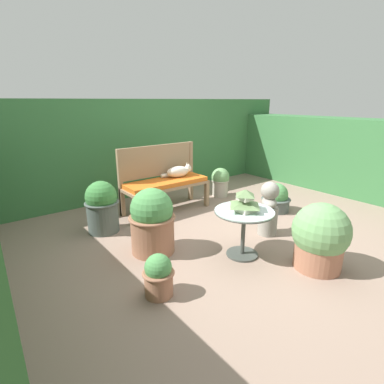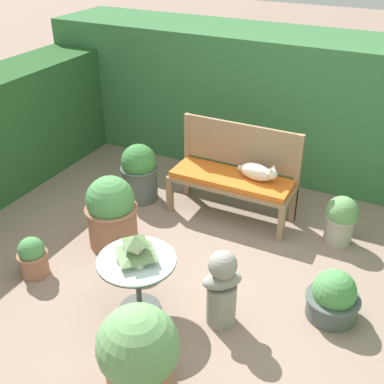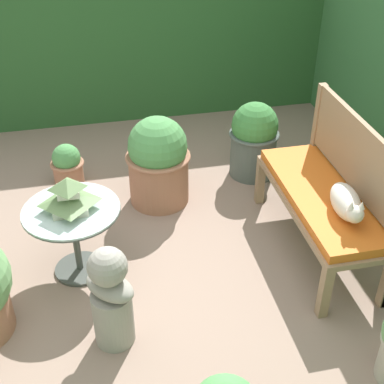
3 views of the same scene
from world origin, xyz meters
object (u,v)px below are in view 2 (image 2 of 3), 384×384
at_px(cat, 258,172).
at_px(potted_plant_table_near, 341,219).
at_px(potted_plant_bench_right, 111,212).
at_px(potted_plant_table_far, 333,297).
at_px(potted_plant_patio_mid, 139,172).
at_px(potted_plant_hedge_corner, 138,353).
at_px(patio_table, 137,271).
at_px(potted_plant_bench_left, 33,257).
at_px(pagoda_birdhouse, 136,249).
at_px(garden_bench, 231,182).
at_px(garden_bust, 222,288).

bearing_deg(cat, potted_plant_table_near, 8.30).
bearing_deg(cat, potted_plant_bench_right, -127.38).
bearing_deg(cat, potted_plant_table_far, -36.20).
relative_size(potted_plant_patio_mid, potted_plant_bench_right, 0.91).
relative_size(cat, potted_plant_hedge_corner, 0.69).
bearing_deg(patio_table, potted_plant_bench_left, -177.85).
bearing_deg(pagoda_birdhouse, patio_table, 180.00).
bearing_deg(garden_bench, pagoda_birdhouse, -93.66).
height_order(potted_plant_bench_right, potted_plant_hedge_corner, potted_plant_bench_right).
xyz_separation_m(potted_plant_patio_mid, potted_plant_table_near, (2.16, 0.16, -0.07)).
height_order(garden_bust, potted_plant_bench_right, potted_plant_bench_right).
bearing_deg(potted_plant_patio_mid, patio_table, -58.21).
xyz_separation_m(cat, potted_plant_patio_mid, (-1.29, -0.18, -0.23)).
bearing_deg(potted_plant_bench_left, potted_plant_bench_right, 62.72).
xyz_separation_m(potted_plant_table_far, potted_plant_table_near, (-0.17, 1.03, 0.08)).
xyz_separation_m(garden_bench, patio_table, (-0.10, -1.63, -0.00)).
bearing_deg(pagoda_birdhouse, potted_plant_table_far, 24.33).
height_order(garden_bust, potted_plant_table_far, garden_bust).
height_order(garden_bench, garden_bust, garden_bust).
bearing_deg(garden_bench, potted_plant_table_far, -37.77).
height_order(pagoda_birdhouse, potted_plant_patio_mid, pagoda_birdhouse).
distance_m(potted_plant_bench_right, potted_plant_hedge_corner, 1.70).
relative_size(potted_plant_table_far, potted_plant_bench_right, 0.60).
bearing_deg(pagoda_birdhouse, potted_plant_bench_left, -177.85).
height_order(pagoda_birdhouse, potted_plant_table_near, pagoda_birdhouse).
bearing_deg(patio_table, potted_plant_bench_right, 137.03).
xyz_separation_m(patio_table, potted_plant_table_far, (1.40, 0.63, -0.21)).
xyz_separation_m(garden_bust, potted_plant_hedge_corner, (-0.24, -0.81, -0.01)).
xyz_separation_m(garden_bench, potted_plant_table_near, (1.12, 0.03, -0.14)).
relative_size(garden_bench, pagoda_birdhouse, 4.48).
relative_size(pagoda_birdhouse, potted_plant_bench_right, 0.40).
xyz_separation_m(cat, patio_table, (-0.36, -1.68, -0.16)).
distance_m(potted_plant_table_far, potted_plant_bench_right, 2.11).
height_order(pagoda_birdhouse, potted_plant_bench_right, pagoda_birdhouse).
relative_size(garden_bench, cat, 2.82).
height_order(cat, potted_plant_bench_left, cat).
height_order(pagoda_birdhouse, potted_plant_table_far, pagoda_birdhouse).
bearing_deg(potted_plant_table_far, potted_plant_hedge_corner, -128.39).
height_order(patio_table, potted_plant_bench_left, patio_table).
bearing_deg(potted_plant_patio_mid, potted_plant_bench_right, -75.22).
height_order(cat, potted_plant_bench_right, potted_plant_bench_right).
height_order(garden_bench, pagoda_birdhouse, pagoda_birdhouse).
height_order(garden_bust, potted_plant_hedge_corner, garden_bust).
bearing_deg(cat, garden_bench, -161.19).
relative_size(cat, patio_table, 0.74).
distance_m(patio_table, potted_plant_hedge_corner, 0.75).
bearing_deg(pagoda_birdhouse, potted_plant_hedge_corner, -57.37).
distance_m(garden_bench, potted_plant_bench_left, 2.06).
bearing_deg(garden_bust, potted_plant_hedge_corner, -150.39).
bearing_deg(garden_bust, potted_plant_table_near, 24.33).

